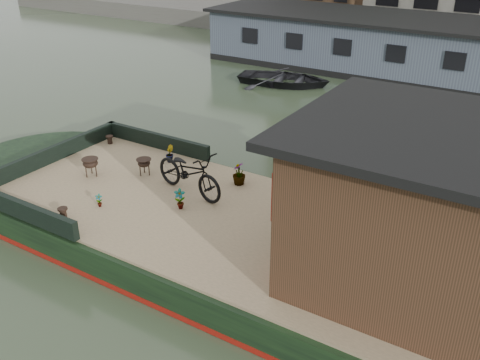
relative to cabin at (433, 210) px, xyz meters
The scene contains 16 objects.
ground 2.88m from the cabin, behind, with size 120.00×120.00×0.00m, color #263320.
houseboat_hull 3.87m from the cabin, behind, with size 14.01×4.02×0.60m.
houseboat_deck 2.52m from the cabin, behind, with size 11.80×3.80×0.05m, color #9F8562.
bow_bulwark 7.33m from the cabin, behind, with size 3.00×4.00×0.35m.
cabin is the anchor object (origin of this frame).
bicycle 4.71m from the cabin, behind, with size 0.60×1.72×0.91m, color black.
potted_plant_a 4.52m from the cabin, behind, with size 0.21×0.14×0.40m, color #A1422E.
potted_plant_b 6.17m from the cabin, 166.28° to the left, with size 0.21×0.17×0.38m, color maroon.
potted_plant_d 4.33m from the cabin, 161.90° to the left, with size 0.27×0.27×0.48m, color brown.
potted_plant_e 5.90m from the cabin, behind, with size 0.14×0.09×0.26m, color brown.
brazier_front 6.06m from the cabin, behind, with size 0.33×0.33×0.36m, color black, non-canonical shape.
brazier_rear 6.91m from the cabin, behind, with size 0.36×0.36×0.39m, color black, non-canonical shape.
bollard_port 8.01m from the cabin, 169.08° to the left, with size 0.17×0.17×0.20m, color black.
bollard_stbd 6.26m from the cabin, 165.68° to the right, with size 0.18×0.18×0.20m, color black.
dinghy 12.82m from the cabin, 126.88° to the left, with size 2.39×3.35×0.69m, color black.
far_houseboat 14.20m from the cabin, 98.88° to the left, with size 20.40×4.40×2.11m.
Camera 1 is at (3.34, -6.90, 5.53)m, focal length 40.00 mm.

